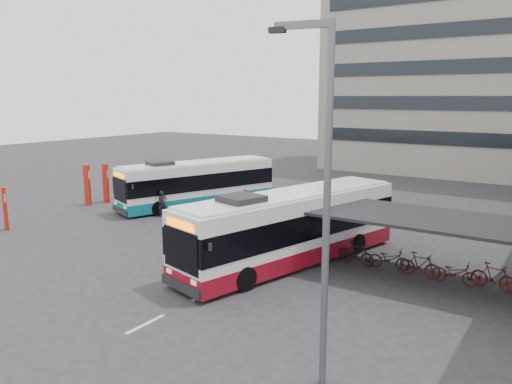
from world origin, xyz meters
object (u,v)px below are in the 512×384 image
Objects in this scene: bus_main at (291,228)px; bus_teal at (198,184)px; lamp_post at (323,187)px; pedestrian at (162,204)px.

bus_teal is (-10.97, 6.67, -0.09)m from bus_main.
bus_main reaches higher than bus_teal.
lamp_post is (5.22, -7.72, 3.46)m from bus_main.
bus_main is 1.32× the size of lamp_post.
lamp_post is at bearing -21.63° from bus_teal.
bus_main is 1.07× the size of bus_teal.
pedestrian is at bearing 178.14° from bus_main.
bus_teal is at bearing 126.42° from lamp_post.
bus_main is at bearing -86.40° from pedestrian.
bus_teal is 1.23× the size of lamp_post.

